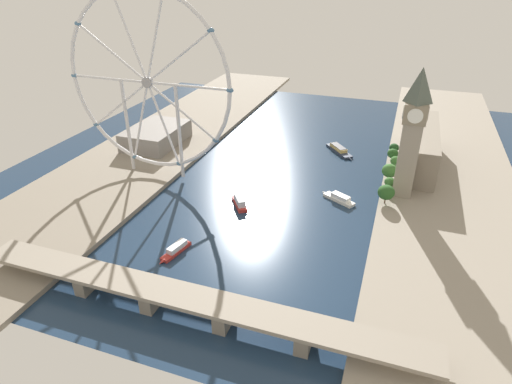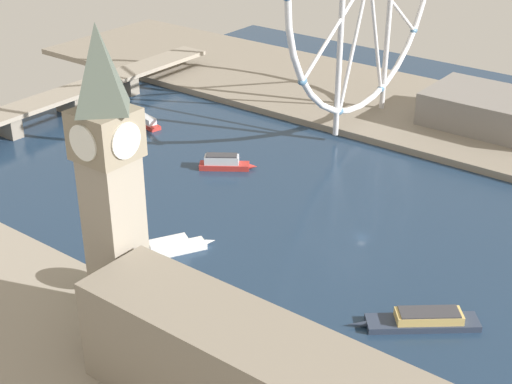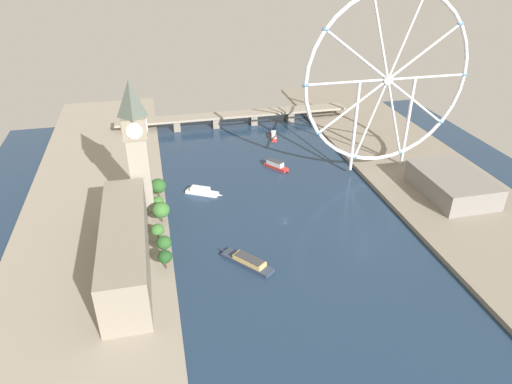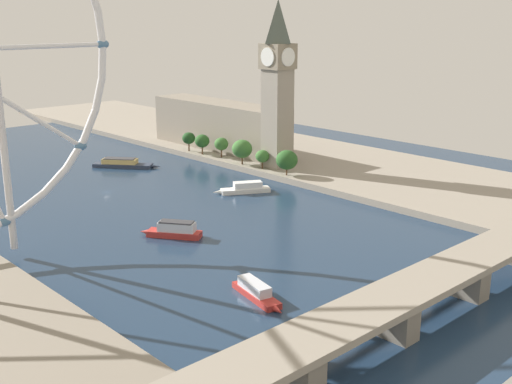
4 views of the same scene
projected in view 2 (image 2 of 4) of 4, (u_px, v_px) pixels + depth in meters
ground_plane at (362, 237)px, 252.20m from camera, size 402.53×402.53×0.00m
riverbank_right at (493, 129)px, 333.82m from camera, size 90.00×520.00×3.00m
clock_tower at (110, 181)px, 185.68m from camera, size 14.76×14.76×83.35m
tree_row_embankment at (191, 305)px, 199.09m from camera, size 12.11×87.66×13.08m
riverside_hall at (492, 110)px, 330.51m from camera, size 38.55×56.06×14.52m
river_bridge at (39, 107)px, 340.47m from camera, size 214.53×16.23×10.82m
tour_boat_0 at (224, 163)px, 299.45m from camera, size 16.72×21.41×6.08m
tour_boat_1 at (423, 320)px, 207.76m from camera, size 26.97×31.55×4.83m
tour_boat_2 at (172, 247)px, 242.52m from camera, size 25.00×16.38×5.00m
tour_boat_3 at (144, 121)px, 341.67m from camera, size 9.11×24.00×4.75m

